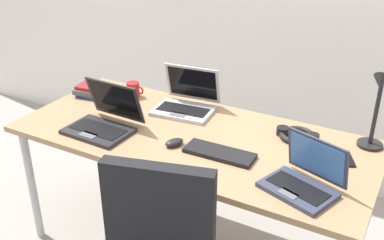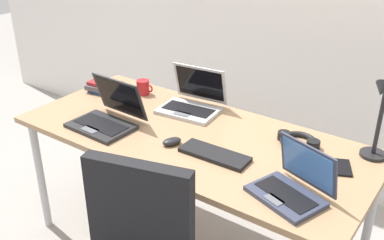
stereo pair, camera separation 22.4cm
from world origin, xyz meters
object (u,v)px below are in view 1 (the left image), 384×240
object	(u,v)px
coffee_mug	(133,90)
cell_phone	(345,159)
laptop_by_keyboard	(304,180)
book_stack	(94,91)
laptop_mid_desk	(103,121)
headphones	(297,135)
desk_lamp	(376,111)
external_keyboard	(219,153)
laptop_far_corner	(186,102)
computer_mouse	(174,143)

from	to	relation	value
coffee_mug	cell_phone	bearing A→B (deg)	-5.76
laptop_by_keyboard	book_stack	bearing A→B (deg)	166.35
laptop_mid_desk	headphones	bearing A→B (deg)	23.61
laptop_mid_desk	cell_phone	size ratio (longest dim) A/B	2.46
book_stack	laptop_mid_desk	bearing A→B (deg)	-43.52
laptop_by_keyboard	cell_phone	xyz separation A→B (m)	(0.10, 0.32, -0.04)
desk_lamp	laptop_mid_desk	xyz separation A→B (m)	(-1.22, -0.45, -0.15)
external_keyboard	book_stack	world-z (taller)	book_stack
laptop_far_corner	cell_phone	size ratio (longest dim) A/B	2.54
external_keyboard	headphones	size ratio (longest dim) A/B	1.54
headphones	computer_mouse	bearing A→B (deg)	-143.63
computer_mouse	laptop_far_corner	bearing A→B (deg)	138.07
desk_lamp	computer_mouse	size ratio (longest dim) A/B	4.17
laptop_by_keyboard	laptop_mid_desk	size ratio (longest dim) A/B	1.02
external_keyboard	headphones	xyz separation A→B (m)	(0.26, 0.33, 0.01)
laptop_mid_desk	laptop_far_corner	world-z (taller)	laptop_mid_desk
laptop_far_corner	coffee_mug	size ratio (longest dim) A/B	3.06
computer_mouse	book_stack	distance (m)	0.78
laptop_far_corner	external_keyboard	size ratio (longest dim) A/B	1.05
desk_lamp	laptop_far_corner	distance (m)	0.98
external_keyboard	coffee_mug	xyz separation A→B (m)	(-0.75, 0.37, 0.03)
laptop_by_keyboard	laptop_far_corner	world-z (taller)	laptop_far_corner
laptop_mid_desk	computer_mouse	size ratio (longest dim) A/B	3.49
laptop_by_keyboard	coffee_mug	size ratio (longest dim) A/B	3.02
desk_lamp	book_stack	world-z (taller)	desk_lamp
laptop_far_corner	laptop_mid_desk	bearing A→B (deg)	-121.47
laptop_far_corner	cell_phone	world-z (taller)	laptop_far_corner
coffee_mug	laptop_far_corner	bearing A→B (deg)	-2.17
desk_lamp	external_keyboard	bearing A→B (deg)	-146.52
cell_phone	external_keyboard	bearing A→B (deg)	179.98
desk_lamp	computer_mouse	xyz separation A→B (m)	(-0.82, -0.42, -0.18)
cell_phone	book_stack	xyz separation A→B (m)	(-1.47, 0.02, 0.03)
external_keyboard	laptop_far_corner	bearing A→B (deg)	135.51
computer_mouse	desk_lamp	bearing A→B (deg)	53.34
headphones	book_stack	bearing A→B (deg)	-176.33
headphones	coffee_mug	bearing A→B (deg)	178.13
external_keyboard	coffee_mug	size ratio (longest dim) A/B	2.92
desk_lamp	headphones	world-z (taller)	desk_lamp
headphones	book_stack	xyz separation A→B (m)	(-1.22, -0.08, 0.02)
computer_mouse	headphones	bearing A→B (deg)	62.63
laptop_mid_desk	cell_phone	bearing A→B (deg)	14.47
desk_lamp	coffee_mug	distance (m)	1.35
external_keyboard	cell_phone	bearing A→B (deg)	23.36
computer_mouse	coffee_mug	world-z (taller)	coffee_mug
headphones	book_stack	distance (m)	1.22
desk_lamp	cell_phone	bearing A→B (deg)	-116.05
desk_lamp	laptop_by_keyboard	world-z (taller)	desk_lamp
laptop_far_corner	coffee_mug	bearing A→B (deg)	177.83
computer_mouse	coffee_mug	bearing A→B (deg)	169.16
external_keyboard	computer_mouse	xyz separation A→B (m)	(-0.23, -0.03, 0.01)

